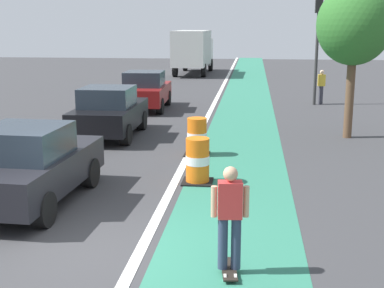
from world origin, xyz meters
name	(u,v)px	position (x,y,z in m)	size (l,w,h in m)	color
ground_plane	(87,249)	(0.00, 0.00, 0.00)	(100.00, 100.00, 0.00)	#38383A
bike_lane_strip	(244,123)	(2.40, 12.00, 0.00)	(2.50, 80.00, 0.01)	#2D755B
lane_divider_stripe	(205,122)	(0.90, 12.00, 0.01)	(0.20, 80.00, 0.01)	silver
skateboarder_on_lane	(230,217)	(2.42, -0.59, 0.91)	(0.57, 0.82, 1.69)	black
parked_sedan_nearest	(29,166)	(-1.89, 2.17, 0.83)	(2.06, 4.18, 1.70)	black
parked_sedan_second	(109,112)	(-2.04, 9.03, 0.83)	(1.95, 4.12, 1.70)	black
parked_sedan_third	(145,91)	(-2.01, 14.91, 0.83)	(2.03, 4.16, 1.70)	maroon
traffic_barrel_front	(198,161)	(1.45, 4.08, 0.53)	(0.73, 0.73, 1.09)	orange
traffic_barrel_mid	(197,137)	(1.15, 6.81, 0.53)	(0.73, 0.73, 1.09)	orange
delivery_truck_down_block	(193,49)	(-1.78, 32.01, 1.85)	(2.47, 7.64, 3.23)	beige
traffic_light_corner	(318,29)	(5.61, 17.23, 3.50)	(0.41, 0.32, 5.10)	#2D2D2D
pedestrian_crossing	(321,86)	(5.92, 17.43, 0.86)	(0.34, 0.20, 1.61)	#33333D
street_tree_sidewalk	(354,26)	(5.90, 9.81, 3.67)	(2.40, 2.40, 5.00)	brown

